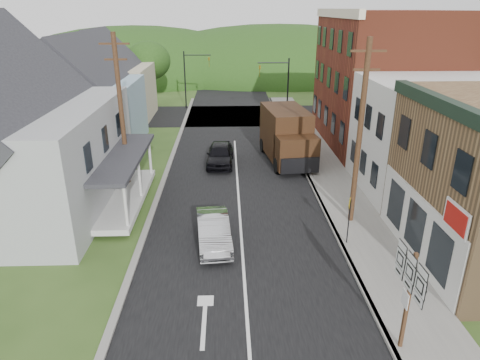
{
  "coord_description": "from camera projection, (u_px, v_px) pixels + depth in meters",
  "views": [
    {
      "loc": [
        -0.63,
        -15.69,
        10.13
      ],
      "look_at": [
        -0.0,
        3.99,
        2.2
      ],
      "focal_mm": 32.0,
      "sensor_mm": 36.0,
      "label": 1
    }
  ],
  "objects": [
    {
      "name": "warning_sign",
      "position": [
        349.0,
        214.0,
        19.04
      ],
      "size": [
        0.25,
        0.6,
        2.3
      ],
      "rotation": [
        0.0,
        0.0,
        -0.38
      ],
      "color": "black",
      "rests_on": "sidewalk_right"
    },
    {
      "name": "house_cream",
      "position": [
        112.0,
        81.0,
        40.74
      ],
      "size": [
        7.14,
        8.16,
        7.28
      ],
      "color": "#BAB490",
      "rests_on": "ground"
    },
    {
      "name": "road",
      "position": [
        237.0,
        177.0,
        27.63
      ],
      "size": [
        9.0,
        90.0,
        0.02
      ],
      "primitive_type": "cube",
      "color": "black",
      "rests_on": "ground"
    },
    {
      "name": "storefront_red",
      "position": [
        382.0,
        81.0,
        32.58
      ],
      "size": [
        8.0,
        12.0,
        10.0
      ],
      "primitive_type": "cube",
      "color": "maroon",
      "rests_on": "ground"
    },
    {
      "name": "traffic_signal_right",
      "position": [
        280.0,
        84.0,
        38.87
      ],
      "size": [
        2.87,
        0.2,
        6.0
      ],
      "color": "black",
      "rests_on": "ground"
    },
    {
      "name": "delivery_van",
      "position": [
        287.0,
        136.0,
        29.79
      ],
      "size": [
        3.4,
        6.81,
        3.66
      ],
      "rotation": [
        0.0,
        0.0,
        0.12
      ],
      "color": "black",
      "rests_on": "ground"
    },
    {
      "name": "curb_left",
      "position": [
        160.0,
        189.0,
        25.61
      ],
      "size": [
        0.3,
        55.0,
        0.12
      ],
      "primitive_type": "cube",
      "color": "slate",
      "rests_on": "ground"
    },
    {
      "name": "traffic_signal_left",
      "position": [
        191.0,
        73.0,
        45.1
      ],
      "size": [
        2.87,
        0.2,
        6.0
      ],
      "color": "black",
      "rests_on": "ground"
    },
    {
      "name": "dark_sedan",
      "position": [
        220.0,
        154.0,
        29.51
      ],
      "size": [
        1.93,
        4.45,
        1.49
      ],
      "primitive_type": "imported",
      "rotation": [
        0.0,
        0.0,
        -0.04
      ],
      "color": "black",
      "rests_on": "ground"
    },
    {
      "name": "route_sign_cluster",
      "position": [
        409.0,
        288.0,
        12.77
      ],
      "size": [
        0.18,
        1.95,
        3.42
      ],
      "rotation": [
        0.0,
        0.0,
        0.02
      ],
      "color": "#472D19",
      "rests_on": "sidewalk_right"
    },
    {
      "name": "tree_left_d",
      "position": [
        148.0,
        61.0,
        45.93
      ],
      "size": [
        4.8,
        4.8,
        6.94
      ],
      "color": "#382616",
      "rests_on": "ground"
    },
    {
      "name": "sidewalk_right",
      "position": [
        335.0,
        187.0,
        25.92
      ],
      "size": [
        2.8,
        55.0,
        0.15
      ],
      "primitive_type": "cube",
      "color": "slate",
      "rests_on": "ground"
    },
    {
      "name": "forested_ridge",
      "position": [
        230.0,
        75.0,
        69.35
      ],
      "size": [
        90.0,
        30.0,
        16.0
      ],
      "primitive_type": "ellipsoid",
      "color": "#1C3810",
      "rests_on": "ground"
    },
    {
      "name": "utility_pole_left",
      "position": [
        121.0,
        114.0,
        23.84
      ],
      "size": [
        1.6,
        0.26,
        9.0
      ],
      "color": "#472D19",
      "rests_on": "ground"
    },
    {
      "name": "house_gray",
      "position": [
        6.0,
        132.0,
        21.98
      ],
      "size": [
        10.2,
        12.24,
        8.35
      ],
      "color": "#ABADB1",
      "rests_on": "ground"
    },
    {
      "name": "house_blue",
      "position": [
        90.0,
        100.0,
        32.41
      ],
      "size": [
        7.14,
        8.16,
        7.28
      ],
      "color": "#829EB2",
      "rests_on": "ground"
    },
    {
      "name": "ground",
      "position": [
        243.0,
        262.0,
        18.35
      ],
      "size": [
        120.0,
        120.0,
        0.0
      ],
      "primitive_type": "plane",
      "color": "#2D4719",
      "rests_on": "ground"
    },
    {
      "name": "utility_pole_right",
      "position": [
        360.0,
        134.0,
        20.03
      ],
      "size": [
        1.6,
        0.26,
        9.0
      ],
      "color": "#472D19",
      "rests_on": "ground"
    },
    {
      "name": "cross_road",
      "position": [
        233.0,
        116.0,
        43.39
      ],
      "size": [
        60.0,
        9.0,
        0.02
      ],
      "primitive_type": "cube",
      "color": "black",
      "rests_on": "ground"
    },
    {
      "name": "storefront_white",
      "position": [
        435.0,
        138.0,
        24.43
      ],
      "size": [
        8.0,
        7.0,
        6.5
      ],
      "primitive_type": "cube",
      "color": "silver",
      "rests_on": "ground"
    },
    {
      "name": "silver_sedan",
      "position": [
        214.0,
        231.0,
        19.52
      ],
      "size": [
        1.83,
        4.22,
        1.35
      ],
      "primitive_type": "imported",
      "rotation": [
        0.0,
        0.0,
        0.1
      ],
      "color": "#B6B7BC",
      "rests_on": "ground"
    },
    {
      "name": "curb_right",
      "position": [
        313.0,
        187.0,
        25.88
      ],
      "size": [
        0.2,
        55.0,
        0.15
      ],
      "primitive_type": "cube",
      "color": "slate",
      "rests_on": "ground"
    }
  ]
}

